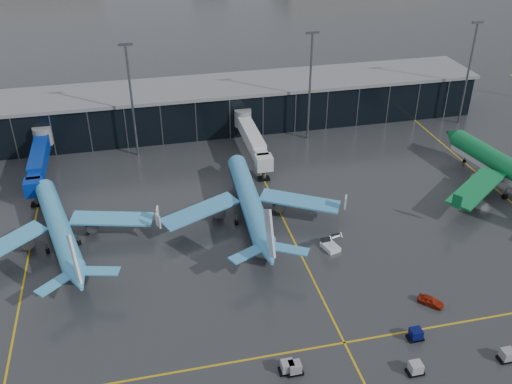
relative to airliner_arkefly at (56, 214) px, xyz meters
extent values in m
plane|color=#282B2D|center=(29.72, -18.46, -5.92)|extent=(600.00, 600.00, 0.00)
cube|color=black|center=(29.72, 43.54, -0.92)|extent=(140.00, 16.00, 10.00)
cube|color=slate|center=(29.72, 43.54, 4.38)|extent=(142.00, 17.00, 0.80)
cylinder|color=#595B60|center=(-5.28, 35.04, -0.72)|extent=(4.00, 4.00, 4.00)
cube|color=navy|center=(-5.28, 21.54, -1.52)|extent=(3.00, 24.00, 3.00)
cylinder|color=#595B60|center=(-5.28, 14.04, -4.62)|extent=(1.00, 1.00, 2.60)
cylinder|color=#595B60|center=(39.72, 35.04, -0.72)|extent=(4.00, 4.00, 4.00)
cube|color=silver|center=(39.72, 21.54, -1.52)|extent=(3.00, 24.00, 3.00)
cylinder|color=#595B60|center=(39.72, 14.04, -4.62)|extent=(1.00, 1.00, 2.60)
cylinder|color=#595B60|center=(14.72, 31.54, 6.58)|extent=(0.50, 0.50, 25.00)
cube|color=#595B60|center=(14.72, 31.54, 19.28)|extent=(3.00, 0.40, 0.60)
cylinder|color=#595B60|center=(54.72, 31.54, 6.58)|extent=(0.50, 0.50, 25.00)
cube|color=#595B60|center=(54.72, 31.54, 19.28)|extent=(3.00, 0.40, 0.60)
cylinder|color=#595B60|center=(94.72, 31.54, 6.58)|extent=(0.50, 0.50, 25.00)
cube|color=#595B60|center=(94.72, 31.54, 19.28)|extent=(3.00, 0.40, 0.60)
cube|color=gold|center=(-5.28, 1.54, -5.91)|extent=(0.30, 120.00, 0.02)
cube|color=gold|center=(39.72, 1.54, -5.91)|extent=(0.30, 120.00, 0.02)
cube|color=gold|center=(84.72, 1.54, -5.91)|extent=(0.30, 120.00, 0.02)
cube|color=gold|center=(39.72, -33.46, -5.91)|extent=(220.00, 0.30, 0.02)
cube|color=black|center=(46.81, -40.56, -5.74)|extent=(2.20, 1.50, 0.36)
cube|color=#95969D|center=(46.81, -40.56, -4.97)|extent=(1.60, 1.50, 1.50)
cube|color=black|center=(49.62, -34.97, -5.74)|extent=(2.20, 1.50, 0.36)
cube|color=#050A44|center=(49.62, -34.97, -4.97)|extent=(1.60, 1.50, 1.50)
cube|color=black|center=(59.75, -41.25, -5.74)|extent=(2.20, 1.50, 0.36)
cube|color=gray|center=(59.75, -41.25, -4.97)|extent=(1.60, 1.50, 1.50)
cube|color=black|center=(31.48, -37.00, -5.74)|extent=(2.20, 1.50, 0.36)
cube|color=gray|center=(31.48, -37.00, -4.97)|extent=(1.60, 1.50, 1.50)
cube|color=black|center=(30.59, -36.61, -5.74)|extent=(2.20, 1.50, 0.36)
cube|color=gray|center=(30.59, -36.61, -4.97)|extent=(1.60, 1.50, 1.50)
cube|color=silver|center=(45.15, -12.16, -5.52)|extent=(3.00, 3.68, 0.80)
cube|color=silver|center=(45.15, -12.16, -3.62)|extent=(2.32, 3.16, 2.29)
imported|color=maroon|center=(55.14, -28.91, -5.26)|extent=(3.81, 3.92, 1.33)
camera|label=1|loc=(14.86, -86.67, 52.35)|focal=40.00mm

